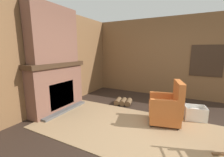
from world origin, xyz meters
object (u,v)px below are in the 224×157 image
object	(u,v)px
firewood_stack	(123,102)
storage_case	(63,60)
armchair	(167,108)
decorative_plate_on_mantel	(54,57)
laundry_basket	(195,113)
oil_lamp_vase	(32,61)

from	to	relation	value
firewood_stack	storage_case	world-z (taller)	storage_case
armchair	decorative_plate_on_mantel	world-z (taller)	decorative_plate_on_mantel
armchair	storage_case	bearing A→B (deg)	-9.40
laundry_basket	decorative_plate_on_mantel	bearing A→B (deg)	-163.29
firewood_stack	laundry_basket	xyz separation A→B (m)	(1.86, -0.16, 0.08)
armchair	storage_case	world-z (taller)	storage_case
firewood_stack	oil_lamp_vase	bearing A→B (deg)	-128.75
armchair	storage_case	distance (m)	2.90
firewood_stack	oil_lamp_vase	world-z (taller)	oil_lamp_vase
storage_case	laundry_basket	bearing A→B (deg)	12.43
armchair	oil_lamp_vase	distance (m)	3.11
laundry_basket	decorative_plate_on_mantel	world-z (taller)	decorative_plate_on_mantel
armchair	firewood_stack	bearing A→B (deg)	-41.06
oil_lamp_vase	storage_case	world-z (taller)	oil_lamp_vase
firewood_stack	laundry_basket	distance (m)	1.87
firewood_stack	storage_case	xyz separation A→B (m)	(-1.43, -0.88, 1.25)
firewood_stack	armchair	bearing A→B (deg)	-26.89
laundry_basket	storage_case	distance (m)	3.57
decorative_plate_on_mantel	firewood_stack	bearing A→B (deg)	38.35
armchair	laundry_basket	world-z (taller)	armchair
laundry_basket	storage_case	size ratio (longest dim) A/B	2.49
laundry_basket	decorative_plate_on_mantel	xyz separation A→B (m)	(-3.31, -0.99, 1.25)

